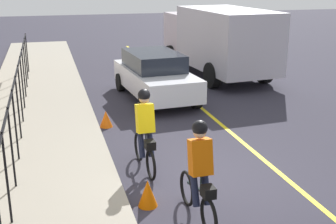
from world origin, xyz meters
TOP-DOWN VIEW (x-y plane):
  - ground_plane at (0.00, 0.00)m, footprint 80.00×80.00m
  - lane_line_centre at (0.00, -1.60)m, footprint 36.00×0.12m
  - sidewalk at (0.00, 3.40)m, footprint 40.00×3.20m
  - iron_fence at (1.00, 3.80)m, footprint 20.60×0.04m
  - cyclist_lead at (-1.60, 0.71)m, footprint 1.71×0.37m
  - cyclist_follow at (0.66, 1.15)m, footprint 1.71×0.37m
  - parked_sedan_rear at (6.32, -0.45)m, footprint 4.53×2.20m
  - box_truck_background at (9.14, -3.81)m, footprint 6.88×2.97m
  - traffic_cone_near at (3.80, 1.57)m, footprint 0.36×0.36m
  - traffic_cone_far at (-0.85, 1.44)m, footprint 0.36×0.36m

SIDE VIEW (x-z plane):
  - ground_plane at x=0.00m, z-range 0.00..0.00m
  - lane_line_centre at x=0.00m, z-range 0.00..0.01m
  - sidewalk at x=0.00m, z-range 0.00..0.15m
  - traffic_cone_near at x=3.80m, z-range 0.00..0.46m
  - traffic_cone_far at x=-0.85m, z-range 0.00..0.52m
  - parked_sedan_rear at x=6.32m, z-range 0.03..1.61m
  - cyclist_lead at x=-1.60m, z-range 0.00..1.82m
  - cyclist_follow at x=0.66m, z-range 0.00..1.82m
  - iron_fence at x=1.00m, z-range 0.48..2.08m
  - box_truck_background at x=9.14m, z-range 0.16..2.94m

